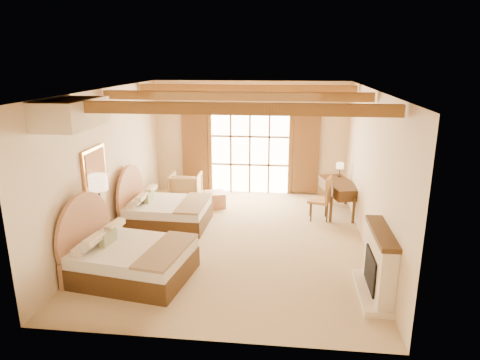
# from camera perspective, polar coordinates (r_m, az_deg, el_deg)

# --- Properties ---
(floor) EXTENTS (7.00, 7.00, 0.00)m
(floor) POSITION_cam_1_polar(r_m,az_deg,el_deg) (9.41, -0.61, -7.89)
(floor) COLOR tan
(floor) RESTS_ON ground
(wall_back) EXTENTS (5.50, 0.00, 5.50)m
(wall_back) POSITION_cam_1_polar(r_m,az_deg,el_deg) (12.28, 1.35, 5.63)
(wall_back) COLOR beige
(wall_back) RESTS_ON ground
(wall_left) EXTENTS (0.00, 7.00, 7.00)m
(wall_left) POSITION_cam_1_polar(r_m,az_deg,el_deg) (9.60, -17.16, 1.97)
(wall_left) COLOR beige
(wall_left) RESTS_ON ground
(wall_right) EXTENTS (0.00, 7.00, 7.00)m
(wall_right) POSITION_cam_1_polar(r_m,az_deg,el_deg) (8.98, 17.06, 1.04)
(wall_right) COLOR beige
(wall_right) RESTS_ON ground
(ceiling) EXTENTS (7.00, 7.00, 0.00)m
(ceiling) POSITION_cam_1_polar(r_m,az_deg,el_deg) (8.62, -0.67, 11.94)
(ceiling) COLOR #B87836
(ceiling) RESTS_ON ground
(ceiling_beams) EXTENTS (5.39, 4.60, 0.18)m
(ceiling_beams) POSITION_cam_1_polar(r_m,az_deg,el_deg) (8.63, -0.67, 11.15)
(ceiling_beams) COLOR brown
(ceiling_beams) RESTS_ON ceiling
(french_doors) EXTENTS (3.95, 0.08, 2.60)m
(french_doors) POSITION_cam_1_polar(r_m,az_deg,el_deg) (12.29, 1.32, 3.97)
(french_doors) COLOR white
(french_doors) RESTS_ON ground
(fireplace) EXTENTS (0.46, 1.40, 1.16)m
(fireplace) POSITION_cam_1_polar(r_m,az_deg,el_deg) (7.48, 17.93, -10.99)
(fireplace) COLOR beige
(fireplace) RESTS_ON ground
(painting) EXTENTS (0.06, 0.95, 0.75)m
(painting) POSITION_cam_1_polar(r_m,az_deg,el_deg) (8.89, -18.84, 1.73)
(painting) COLOR #C18342
(painting) RESTS_ON wall_left
(canopy_valance) EXTENTS (0.70, 1.40, 0.45)m
(canopy_valance) POSITION_cam_1_polar(r_m,az_deg,el_deg) (7.44, -21.55, 8.27)
(canopy_valance) COLOR beige
(canopy_valance) RESTS_ON ceiling
(bed_near) EXTENTS (2.21, 1.79, 1.31)m
(bed_near) POSITION_cam_1_polar(r_m,az_deg,el_deg) (8.01, -15.17, -9.81)
(bed_near) COLOR #4D3614
(bed_near) RESTS_ON floor
(bed_far) EXTENTS (1.92, 1.48, 1.24)m
(bed_far) POSITION_cam_1_polar(r_m,az_deg,el_deg) (10.23, -10.42, -3.91)
(bed_far) COLOR #4D3614
(bed_far) RESTS_ON floor
(nightstand) EXTENTS (0.61, 0.61, 0.64)m
(nightstand) POSITION_cam_1_polar(r_m,az_deg,el_deg) (9.04, -17.47, -7.49)
(nightstand) COLOR #4D3614
(nightstand) RESTS_ON floor
(floor_lamp) EXTENTS (0.35, 0.35, 1.67)m
(floor_lamp) POSITION_cam_1_polar(r_m,az_deg,el_deg) (8.59, -18.33, -0.97)
(floor_lamp) COLOR #322316
(floor_lamp) RESTS_ON floor
(armchair) EXTENTS (0.83, 0.85, 0.76)m
(armchair) POSITION_cam_1_polar(r_m,az_deg,el_deg) (11.94, -7.25, -0.84)
(armchair) COLOR tan
(armchair) RESTS_ON floor
(ottoman) EXTENTS (0.67, 0.67, 0.39)m
(ottoman) POSITION_cam_1_polar(r_m,az_deg,el_deg) (11.36, -3.41, -2.58)
(ottoman) COLOR tan
(ottoman) RESTS_ON floor
(desk) EXTENTS (1.00, 1.61, 0.81)m
(desk) POSITION_cam_1_polar(r_m,az_deg,el_deg) (11.11, 13.09, -2.14)
(desk) COLOR #4D3614
(desk) RESTS_ON floor
(desk_chair) EXTENTS (0.60, 0.59, 1.08)m
(desk_chair) POSITION_cam_1_polar(r_m,az_deg,el_deg) (10.59, 10.60, -3.44)
(desk_chair) COLOR #B87A4A
(desk_chair) RESTS_ON floor
(desk_lamp) EXTENTS (0.19, 0.19, 0.37)m
(desk_lamp) POSITION_cam_1_polar(r_m,az_deg,el_deg) (11.45, 13.20, 1.81)
(desk_lamp) COLOR #322316
(desk_lamp) RESTS_ON desk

